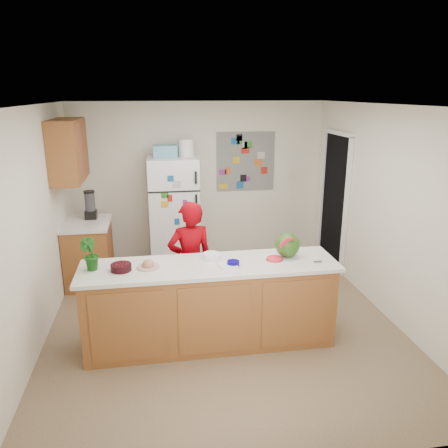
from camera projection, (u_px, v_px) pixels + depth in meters
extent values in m
cube|color=brown|center=(222.00, 319.00, 5.30)|extent=(4.00, 4.50, 0.02)
cube|color=beige|center=(200.00, 181.00, 7.07)|extent=(4.00, 0.02, 2.50)
cube|color=beige|center=(34.00, 228.00, 4.62)|extent=(0.02, 4.50, 2.50)
cube|color=beige|center=(386.00, 212.00, 5.24)|extent=(0.02, 4.50, 2.50)
cube|color=white|center=(221.00, 104.00, 4.57)|extent=(4.00, 4.50, 0.02)
cube|color=black|center=(335.00, 202.00, 6.67)|extent=(0.03, 0.85, 2.04)
cube|color=brown|center=(210.00, 306.00, 4.66)|extent=(2.60, 0.62, 0.88)
cube|color=silver|center=(210.00, 266.00, 4.53)|extent=(2.68, 0.70, 0.04)
cube|color=brown|center=(89.00, 254.00, 6.18)|extent=(0.60, 0.80, 0.86)
cube|color=silver|center=(86.00, 224.00, 6.05)|extent=(0.64, 0.84, 0.04)
cube|color=brown|center=(68.00, 150.00, 5.69)|extent=(0.35, 1.00, 0.80)
cube|color=silver|center=(174.00, 212.00, 6.75)|extent=(0.75, 0.70, 1.70)
cube|color=#5999B2|center=(165.00, 151.00, 6.47)|extent=(0.35, 0.28, 0.18)
cube|color=slate|center=(246.00, 162.00, 7.07)|extent=(0.95, 0.01, 0.95)
imported|color=#760007|center=(190.00, 262.00, 5.07)|extent=(0.59, 0.44, 1.46)
cylinder|color=black|center=(90.00, 206.00, 6.17)|extent=(0.14, 0.14, 0.38)
cube|color=silver|center=(282.00, 258.00, 4.68)|extent=(0.44, 0.35, 0.01)
sphere|color=#2D5C14|center=(288.00, 245.00, 4.67)|extent=(0.26, 0.26, 0.26)
cylinder|color=red|center=(274.00, 259.00, 4.61)|extent=(0.17, 0.17, 0.02)
cylinder|color=black|center=(121.00, 267.00, 4.35)|extent=(0.25, 0.25, 0.07)
cylinder|color=white|center=(211.00, 256.00, 4.67)|extent=(0.24, 0.24, 0.06)
cylinder|color=#0A0068|center=(233.00, 263.00, 4.48)|extent=(0.15, 0.15, 0.05)
cylinder|color=beige|center=(148.00, 267.00, 4.43)|extent=(0.29, 0.29, 0.02)
cube|color=white|center=(227.00, 265.00, 4.48)|extent=(0.20, 0.18, 0.02)
cube|color=gray|center=(318.00, 262.00, 4.57)|extent=(0.08, 0.04, 0.01)
imported|color=#1A420E|center=(90.00, 254.00, 4.34)|extent=(0.22, 0.20, 0.33)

